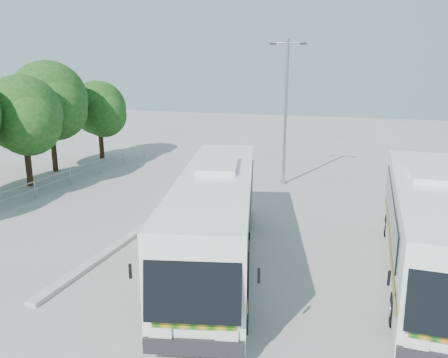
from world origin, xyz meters
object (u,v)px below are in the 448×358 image
(tree_far_c, at_px, (24,114))
(lamppost, at_px, (286,107))
(tree_far_d, at_px, (50,100))
(coach_adjacent, at_px, (429,225))
(coach_main, at_px, (216,214))
(tree_far_e, at_px, (100,108))

(tree_far_c, distance_m, lamppost, 15.08)
(tree_far_d, xyz_separation_m, lamppost, (15.31, 1.57, -0.17))
(tree_far_d, relative_size, coach_adjacent, 0.63)
(tree_far_c, height_order, coach_main, tree_far_c)
(tree_far_e, height_order, coach_adjacent, tree_far_e)
(tree_far_d, bearing_deg, tree_far_c, -72.17)
(tree_far_e, distance_m, coach_main, 20.64)
(tree_far_d, bearing_deg, coach_adjacent, -21.58)
(lamppost, bearing_deg, tree_far_c, -165.38)
(tree_far_c, xyz_separation_m, tree_far_d, (-1.19, 3.70, 0.56))
(tree_far_c, bearing_deg, lamppost, 20.45)
(tree_far_d, xyz_separation_m, coach_main, (15.14, -10.08, -3.02))
(tree_far_e, height_order, lamppost, lamppost)
(tree_far_d, height_order, lamppost, lamppost)
(tree_far_d, height_order, coach_main, tree_far_d)
(tree_far_d, bearing_deg, coach_main, -33.67)
(coach_adjacent, bearing_deg, tree_far_d, 158.42)
(tree_far_c, xyz_separation_m, tree_far_e, (-0.51, 8.20, -0.37))
(coach_main, bearing_deg, tree_far_d, 132.15)
(tree_far_c, bearing_deg, coach_main, -24.59)
(tree_far_c, distance_m, coach_adjacent, 21.71)
(tree_far_c, bearing_deg, tree_far_d, 107.83)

